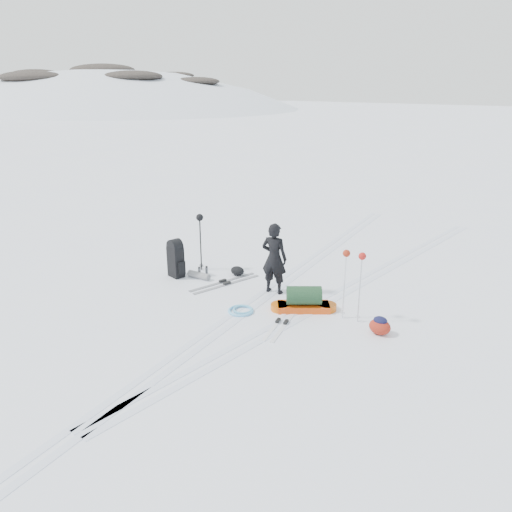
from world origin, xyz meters
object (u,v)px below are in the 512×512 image
(pulk_sled, at_px, (304,301))
(expedition_rucksack, at_px, (178,260))
(skier, at_px, (274,258))
(ski_poles_black, at_px, (200,224))

(pulk_sled, relative_size, expedition_rucksack, 1.29)
(skier, xyz_separation_m, ski_poles_black, (-2.33, 0.20, 0.39))
(skier, height_order, pulk_sled, skier)
(pulk_sled, distance_m, expedition_rucksack, 3.51)
(skier, relative_size, expedition_rucksack, 1.54)
(pulk_sled, bearing_deg, skier, 122.47)
(expedition_rucksack, bearing_deg, skier, 24.57)
(expedition_rucksack, height_order, ski_poles_black, ski_poles_black)
(skier, height_order, ski_poles_black, skier)
(expedition_rucksack, bearing_deg, pulk_sled, 13.96)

